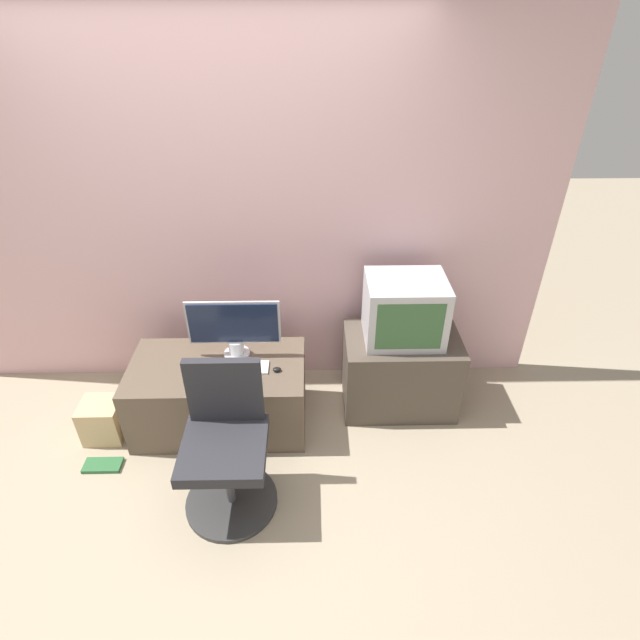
# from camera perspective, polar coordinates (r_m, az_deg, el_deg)

# --- Properties ---
(ground_plane) EXTENTS (12.00, 12.00, 0.00)m
(ground_plane) POSITION_cam_1_polar(r_m,az_deg,el_deg) (3.15, -11.68, -20.98)
(ground_plane) COLOR tan
(wall_back) EXTENTS (4.40, 0.05, 2.60)m
(wall_back) POSITION_cam_1_polar(r_m,az_deg,el_deg) (3.38, -10.78, 11.78)
(wall_back) COLOR beige
(wall_back) RESTS_ON ground_plane
(desk) EXTENTS (1.14, 0.62, 0.49)m
(desk) POSITION_cam_1_polar(r_m,az_deg,el_deg) (3.47, -11.33, -8.27)
(desk) COLOR brown
(desk) RESTS_ON ground_plane
(side_stand) EXTENTS (0.78, 0.51, 0.57)m
(side_stand) POSITION_cam_1_polar(r_m,az_deg,el_deg) (3.58, 9.09, -5.74)
(side_stand) COLOR #4C4238
(side_stand) RESTS_ON ground_plane
(main_monitor) EXTENTS (0.60, 0.17, 0.41)m
(main_monitor) POSITION_cam_1_polar(r_m,az_deg,el_deg) (3.26, -9.80, -0.89)
(main_monitor) COLOR silver
(main_monitor) RESTS_ON desk
(keyboard) EXTENTS (0.36, 0.13, 0.01)m
(keyboard) POSITION_cam_1_polar(r_m,az_deg,el_deg) (3.26, -9.11, -5.41)
(keyboard) COLOR white
(keyboard) RESTS_ON desk
(mouse) EXTENTS (0.05, 0.04, 0.03)m
(mouse) POSITION_cam_1_polar(r_m,az_deg,el_deg) (3.21, -4.95, -5.65)
(mouse) COLOR black
(mouse) RESTS_ON desk
(crt_tv) EXTENTS (0.51, 0.41, 0.43)m
(crt_tv) POSITION_cam_1_polar(r_m,az_deg,el_deg) (3.31, 9.65, 1.18)
(crt_tv) COLOR #B7B7BC
(crt_tv) RESTS_ON side_stand
(office_chair) EXTENTS (0.54, 0.54, 0.91)m
(office_chair) POSITION_cam_1_polar(r_m,az_deg,el_deg) (2.91, -10.65, -14.31)
(office_chair) COLOR #333333
(office_chair) RESTS_ON ground_plane
(cardboard_box_lower) EXTENTS (0.26, 0.23, 0.28)m
(cardboard_box_lower) POSITION_cam_1_polar(r_m,az_deg,el_deg) (3.68, -23.51, -10.43)
(cardboard_box_lower) COLOR #D1B27F
(cardboard_box_lower) RESTS_ON ground_plane
(book) EXTENTS (0.24, 0.11, 0.02)m
(book) POSITION_cam_1_polar(r_m,az_deg,el_deg) (3.57, -23.57, -14.97)
(book) COLOR #2D6638
(book) RESTS_ON ground_plane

